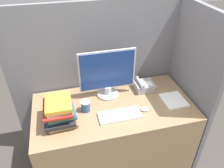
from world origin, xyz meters
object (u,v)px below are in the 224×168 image
at_px(monitor, 107,75).
at_px(keyboard, 120,115).
at_px(mouse, 145,109).
at_px(desk_telephone, 144,86).
at_px(book_stack, 59,111).
at_px(coffee_cup, 86,106).

bearing_deg(monitor, keyboard, -85.08).
relative_size(keyboard, mouse, 5.14).
height_order(mouse, desk_telephone, desk_telephone).
bearing_deg(monitor, book_stack, -151.31).
distance_m(monitor, book_stack, 0.54).
relative_size(monitor, keyboard, 1.44).
xyz_separation_m(keyboard, coffee_cup, (-0.27, 0.14, 0.04)).
xyz_separation_m(mouse, book_stack, (-0.72, 0.05, 0.09)).
xyz_separation_m(monitor, keyboard, (0.03, -0.32, -0.21)).
distance_m(monitor, mouse, 0.45).
relative_size(monitor, coffee_cup, 5.24).
relative_size(keyboard, desk_telephone, 1.96).
distance_m(keyboard, coffee_cup, 0.30).
bearing_deg(coffee_cup, book_stack, -161.34).
bearing_deg(book_stack, keyboard, -8.07).
xyz_separation_m(mouse, coffee_cup, (-0.50, 0.13, 0.04)).
distance_m(coffee_cup, book_stack, 0.24).
bearing_deg(desk_telephone, monitor, 179.68).
bearing_deg(keyboard, desk_telephone, 43.21).
relative_size(book_stack, desk_telephone, 1.61).
distance_m(keyboard, book_stack, 0.50).
height_order(coffee_cup, desk_telephone, desk_telephone).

